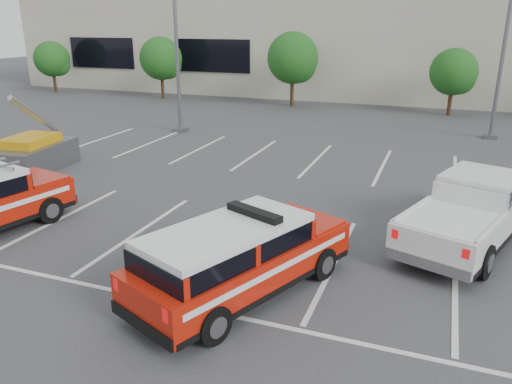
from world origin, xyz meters
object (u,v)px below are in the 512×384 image
tree_far_left (53,60)px  white_pickup (472,216)px  tree_mid_right (455,74)px  utility_rig (29,155)px  convention_building (392,31)px  tree_left (162,60)px  fire_chief_suv (240,262)px  tree_mid_left (294,60)px  light_pole_mid (507,28)px  light_pole_left (176,27)px

tree_far_left → white_pickup: size_ratio=0.67×
tree_mid_right → utility_rig: bearing=-129.5°
white_pickup → utility_rig: utility_rig is taller
convention_building → tree_left: bearing=-146.9°
tree_far_left → tree_left: bearing=0.0°
convention_building → fire_chief_suv: convention_building is taller
tree_mid_left → light_pole_mid: bearing=-26.9°
light_pole_mid → utility_rig: size_ratio=2.75×
tree_mid_left → white_pickup: tree_mid_left is taller
tree_mid_right → light_pole_left: (-13.09, -10.05, 2.68)m
utility_rig → fire_chief_suv: bearing=-33.9°
convention_building → light_pole_mid: convention_building is taller
tree_mid_left → white_pickup: (10.63, -19.44, -2.35)m
light_pole_left → light_pole_mid: bearing=14.9°
tree_left → light_pole_mid: 22.86m
tree_far_left → convention_building: bearing=21.4°
light_pole_left → light_pole_mid: 15.52m
light_pole_mid → fire_chief_suv: size_ratio=1.89×
tree_left → fire_chief_suv: (16.04, -24.04, -2.04)m
light_pole_mid → tree_mid_left: bearing=153.1°
convention_building → white_pickup: bearing=-79.3°
light_pole_mid → white_pickup: bearing=-95.5°
convention_building → light_pole_left: bearing=-112.4°
light_pole_left → white_pickup: 17.22m
tree_left → light_pole_mid: (21.91, -6.05, 2.41)m
tree_far_left → tree_mid_right: same height
convention_building → light_pole_mid: bearing=-66.7°
convention_building → tree_left: (-15.09, -9.82, -1.95)m
utility_rig → light_pole_left: bearing=69.4°
tree_mid_left → fire_chief_suv: size_ratio=0.90×
tree_left → tree_mid_right: size_ratio=1.11×
utility_rig → convention_building: bearing=63.2°
tree_far_left → tree_mid_right: size_ratio=1.00×
utility_rig → white_pickup: bearing=-10.9°
light_pole_mid → utility_rig: light_pole_mid is taller
tree_far_left → light_pole_mid: (31.91, -6.05, 2.68)m
light_pole_left → fire_chief_suv: bearing=-56.9°
tree_left → utility_rig: size_ratio=1.19×
tree_far_left → utility_rig: 23.69m
tree_left → convention_building: bearing=33.1°
convention_building → utility_rig: (-10.21, -28.15, -4.13)m
convention_building → fire_chief_suv: 34.10m
tree_far_left → utility_rig: bearing=-50.9°
tree_far_left → light_pole_mid: 32.59m
convention_building → utility_rig: size_ratio=16.12×
tree_mid_right → fire_chief_suv: 24.43m
tree_left → tree_mid_left: (10.00, 0.00, 0.27)m
light_pole_left → white_pickup: (13.72, -9.39, -4.49)m
tree_mid_left → light_pole_mid: 13.53m
white_pickup → tree_far_left: bearing=167.0°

